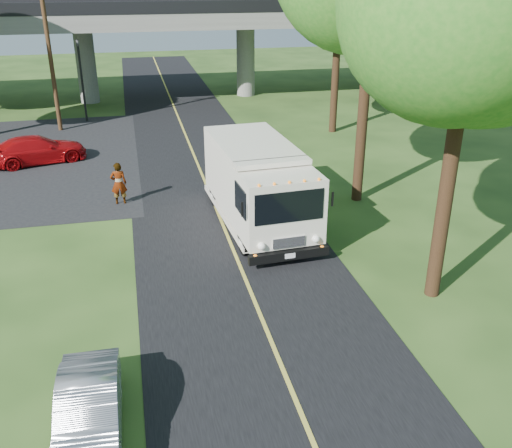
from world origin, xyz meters
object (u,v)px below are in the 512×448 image
object	(u,v)px
utility_pole	(50,54)
step_van	(258,183)
pedestrian	(119,183)
silver_sedan	(89,412)
red_sedan	(37,150)
traffic_signal	(81,72)

from	to	relation	value
utility_pole	step_van	xyz separation A→B (m)	(8.89, -16.63, -2.87)
pedestrian	silver_sedan	bearing A→B (deg)	86.14
red_sedan	silver_sedan	xyz separation A→B (m)	(3.40, -20.21, -0.08)
red_sedan	traffic_signal	bearing A→B (deg)	-30.04
red_sedan	silver_sedan	distance (m)	20.49
traffic_signal	step_van	distance (m)	20.09
utility_pole	pedestrian	world-z (taller)	utility_pole
traffic_signal	step_van	xyz separation A→B (m)	(7.39, -18.63, -1.47)
traffic_signal	utility_pole	size ratio (longest dim) A/B	0.58
traffic_signal	pedestrian	world-z (taller)	traffic_signal
step_van	red_sedan	size ratio (longest dim) A/B	1.60
traffic_signal	red_sedan	bearing A→B (deg)	-103.39
traffic_signal	step_van	size ratio (longest dim) A/B	0.67
traffic_signal	utility_pole	bearing A→B (deg)	-126.87
utility_pole	silver_sedan	xyz separation A→B (m)	(2.86, -26.74, -3.98)
step_van	utility_pole	bearing A→B (deg)	114.36
pedestrian	traffic_signal	bearing A→B (deg)	-83.10
traffic_signal	step_van	world-z (taller)	traffic_signal
step_van	silver_sedan	distance (m)	11.83
silver_sedan	pedestrian	size ratio (longest dim) A/B	2.03
traffic_signal	utility_pole	world-z (taller)	utility_pole
traffic_signal	silver_sedan	world-z (taller)	traffic_signal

